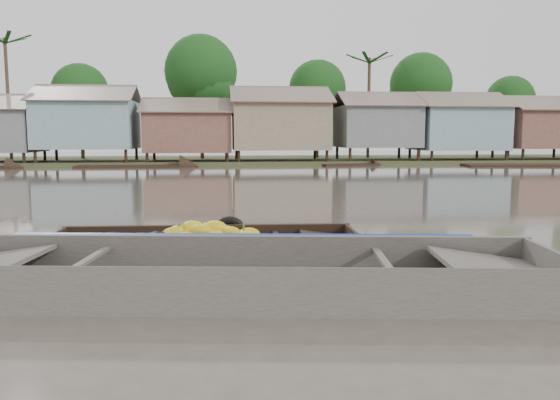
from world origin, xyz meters
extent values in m
plane|color=#4A4239|center=(0.00, 0.00, 0.00)|extent=(120.00, 120.00, 0.00)
cube|color=#384723|center=(0.00, 33.00, 0.00)|extent=(120.00, 12.00, 0.50)
cube|color=brown|center=(-16.50, 30.80, 4.15)|extent=(5.90, 2.79, 1.19)
cube|color=#7A9CA8|center=(-10.50, 29.50, 2.70)|extent=(6.20, 5.20, 3.20)
cube|color=brown|center=(-10.50, 28.10, 4.75)|extent=(6.60, 3.02, 1.28)
cube|color=brown|center=(-10.50, 30.90, 4.75)|extent=(6.60, 3.02, 1.28)
cube|color=brown|center=(-3.80, 29.50, 2.20)|extent=(5.80, 4.60, 2.70)
cube|color=brown|center=(-3.80, 28.26, 4.00)|extent=(6.20, 2.67, 1.14)
cube|color=brown|center=(-3.80, 30.74, 4.00)|extent=(6.20, 2.67, 1.14)
cube|color=#827259|center=(2.50, 29.50, 2.65)|extent=(6.50, 5.30, 3.30)
cube|color=brown|center=(2.50, 28.07, 4.75)|extent=(6.90, 3.08, 1.31)
cube|color=brown|center=(2.50, 30.93, 4.75)|extent=(6.90, 3.08, 1.31)
cube|color=slate|center=(9.50, 29.50, 2.60)|extent=(5.40, 4.70, 2.90)
cube|color=brown|center=(9.50, 28.23, 4.50)|extent=(5.80, 2.73, 1.17)
cube|color=brown|center=(9.50, 30.77, 4.50)|extent=(5.80, 2.73, 1.17)
cube|color=#7A9CA8|center=(15.50, 29.50, 2.50)|extent=(6.00, 5.00, 3.10)
cube|color=brown|center=(15.50, 28.15, 4.50)|extent=(6.40, 2.90, 1.24)
cube|color=brown|center=(15.50, 30.85, 4.50)|extent=(6.40, 2.90, 1.24)
cube|color=brown|center=(22.00, 29.50, 2.45)|extent=(5.70, 4.90, 2.80)
cube|color=brown|center=(22.00, 28.18, 4.30)|extent=(6.10, 2.85, 1.21)
cube|color=brown|center=(22.00, 30.82, 4.30)|extent=(6.10, 2.85, 1.21)
cylinder|color=#473323|center=(-12.00, 34.00, 2.45)|extent=(0.28, 0.28, 4.90)
sphere|color=#123913|center=(-12.00, 34.00, 5.25)|extent=(4.20, 4.20, 4.20)
cylinder|color=#473323|center=(-3.00, 33.00, 3.15)|extent=(0.28, 0.28, 6.30)
sphere|color=#123913|center=(-3.00, 33.00, 6.75)|extent=(5.40, 5.40, 5.40)
cylinder|color=#473323|center=(6.00, 34.00, 2.62)|extent=(0.28, 0.28, 5.25)
sphere|color=#123913|center=(6.00, 34.00, 5.62)|extent=(4.50, 4.50, 4.50)
cylinder|color=#473323|center=(14.00, 33.00, 2.80)|extent=(0.28, 0.28, 5.60)
sphere|color=#123913|center=(14.00, 33.00, 6.00)|extent=(4.80, 4.80, 4.80)
cylinder|color=#473323|center=(22.00, 34.00, 2.27)|extent=(0.28, 0.28, 4.55)
sphere|color=#123913|center=(22.00, 34.00, 4.88)|extent=(3.90, 3.90, 3.90)
cylinder|color=#473323|center=(-17.00, 33.50, 4.50)|extent=(0.24, 0.24, 9.00)
cylinder|color=#473323|center=(10.00, 33.50, 4.00)|extent=(0.24, 0.24, 8.00)
cube|color=black|center=(-1.96, 0.69, -0.08)|extent=(5.20, 1.23, 0.08)
cube|color=black|center=(-1.94, 1.25, 0.12)|extent=(5.28, 0.39, 0.49)
cube|color=black|center=(-1.99, 0.13, 0.12)|extent=(5.28, 0.39, 0.49)
cube|color=black|center=(0.62, 0.57, 0.12)|extent=(0.11, 1.15, 0.46)
cube|color=black|center=(0.17, 0.59, 0.18)|extent=(0.94, 1.03, 0.18)
cube|color=black|center=(-4.54, 0.81, 0.12)|extent=(0.11, 1.15, 0.46)
cube|color=black|center=(-4.09, 0.79, 0.18)|extent=(0.94, 1.03, 0.18)
cube|color=black|center=(-3.19, 0.75, 0.22)|extent=(0.15, 1.10, 0.05)
cube|color=black|center=(-0.73, 0.63, 0.22)|extent=(0.15, 1.10, 0.05)
ellipsoid|color=gold|center=(-2.64, 0.45, 0.17)|extent=(0.43, 0.31, 0.26)
ellipsoid|color=gold|center=(-2.58, 0.53, 0.22)|extent=(0.39, 0.28, 0.23)
ellipsoid|color=gold|center=(-1.93, 0.77, 0.38)|extent=(0.33, 0.24, 0.20)
ellipsoid|color=gold|center=(-1.09, 0.33, 0.16)|extent=(0.36, 0.26, 0.22)
ellipsoid|color=gold|center=(-2.06, 0.55, 0.37)|extent=(0.41, 0.30, 0.25)
ellipsoid|color=gold|center=(-1.90, 0.59, 0.32)|extent=(0.39, 0.28, 0.23)
ellipsoid|color=gold|center=(-2.21, 0.98, 0.29)|extent=(0.35, 0.25, 0.21)
ellipsoid|color=gold|center=(-2.30, 0.46, 0.27)|extent=(0.34, 0.24, 0.20)
ellipsoid|color=gold|center=(-2.59, 0.45, 0.16)|extent=(0.42, 0.30, 0.25)
ellipsoid|color=gold|center=(-2.09, 0.93, 0.25)|extent=(0.35, 0.25, 0.21)
ellipsoid|color=gold|center=(-2.17, 0.82, 0.30)|extent=(0.38, 0.27, 0.23)
ellipsoid|color=gold|center=(-1.67, 1.03, 0.21)|extent=(0.36, 0.26, 0.22)
ellipsoid|color=gold|center=(-1.27, 0.53, 0.25)|extent=(0.40, 0.29, 0.24)
ellipsoid|color=gold|center=(-2.66, 0.54, 0.21)|extent=(0.44, 0.31, 0.26)
ellipsoid|color=gold|center=(-1.63, 0.62, 0.32)|extent=(0.40, 0.29, 0.24)
ellipsoid|color=gold|center=(-2.56, 0.78, 0.29)|extent=(0.37, 0.27, 0.22)
ellipsoid|color=gold|center=(-1.21, 0.86, 0.23)|extent=(0.43, 0.31, 0.25)
ellipsoid|color=gold|center=(-2.79, 0.42, 0.12)|extent=(0.35, 0.25, 0.21)
ellipsoid|color=gold|center=(-1.81, 0.65, 0.40)|extent=(0.44, 0.32, 0.27)
ellipsoid|color=gold|center=(-2.82, 0.85, 0.20)|extent=(0.40, 0.28, 0.24)
ellipsoid|color=gold|center=(-2.75, 0.69, 0.22)|extent=(0.44, 0.31, 0.26)
ellipsoid|color=gold|center=(-2.00, 0.81, 0.31)|extent=(0.41, 0.30, 0.25)
ellipsoid|color=gold|center=(-2.83, 0.68, 0.14)|extent=(0.34, 0.24, 0.20)
ellipsoid|color=gold|center=(-1.54, 0.52, 0.34)|extent=(0.34, 0.24, 0.20)
ellipsoid|color=gold|center=(-2.20, 0.75, 0.40)|extent=(0.41, 0.30, 0.25)
ellipsoid|color=gold|center=(-2.44, 0.77, 0.31)|extent=(0.44, 0.31, 0.26)
ellipsoid|color=gold|center=(-1.80, 0.52, 0.28)|extent=(0.38, 0.27, 0.23)
ellipsoid|color=gold|center=(-1.71, 1.00, 0.22)|extent=(0.38, 0.27, 0.22)
ellipsoid|color=gold|center=(-2.17, 0.63, 0.32)|extent=(0.41, 0.29, 0.24)
ellipsoid|color=gold|center=(-2.11, 0.88, 0.29)|extent=(0.39, 0.28, 0.23)
ellipsoid|color=gold|center=(-1.35, 0.92, 0.19)|extent=(0.38, 0.27, 0.23)
cylinder|color=#3F6626|center=(-2.43, 0.71, 0.39)|extent=(0.04, 0.04, 0.17)
cylinder|color=#3F6626|center=(-1.77, 0.68, 0.39)|extent=(0.04, 0.04, 0.17)
cylinder|color=#3F6626|center=(-1.31, 0.66, 0.39)|extent=(0.04, 0.04, 0.17)
torus|color=black|center=(-1.56, 1.31, 0.14)|extent=(0.74, 0.20, 0.74)
torus|color=black|center=(-2.74, 0.09, 0.14)|extent=(0.65, 0.20, 0.65)
cube|color=#423D38|center=(-1.55, -1.89, -0.08)|extent=(8.43, 2.86, 0.08)
cube|color=#423D38|center=(-1.42, -0.88, 0.22)|extent=(8.40, 1.30, 0.67)
cube|color=#423D38|center=(-1.68, -2.89, 0.22)|extent=(8.40, 1.30, 0.67)
cube|color=#423D38|center=(2.55, -2.44, 0.22)|extent=(0.33, 2.05, 0.64)
cube|color=#423D38|center=(1.84, -2.34, 0.30)|extent=(1.66, 1.95, 0.26)
cube|color=#423D38|center=(-3.51, -1.62, 0.35)|extent=(0.36, 1.98, 0.05)
cube|color=#423D38|center=(0.41, -2.15, 0.35)|extent=(0.36, 1.98, 0.05)
cube|color=#665E54|center=(-1.55, -1.89, -0.02)|extent=(6.45, 2.44, 0.02)
cube|color=navy|center=(-1.41, -0.82, 0.48)|extent=(6.78, 1.01, 0.17)
torus|color=olive|center=(0.24, -2.47, 0.00)|extent=(0.47, 0.47, 0.07)
torus|color=olive|center=(0.24, -2.47, 0.05)|extent=(0.38, 0.38, 0.07)
cube|color=black|center=(19.21, 24.65, -0.05)|extent=(10.19, 3.34, 0.35)
cube|color=black|center=(-7.28, 26.21, -0.05)|extent=(6.70, 1.54, 0.35)
cube|color=black|center=(6.84, 26.44, -0.05)|extent=(3.72, 1.53, 0.35)
camera|label=1|loc=(-1.72, -8.84, 2.02)|focal=35.00mm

